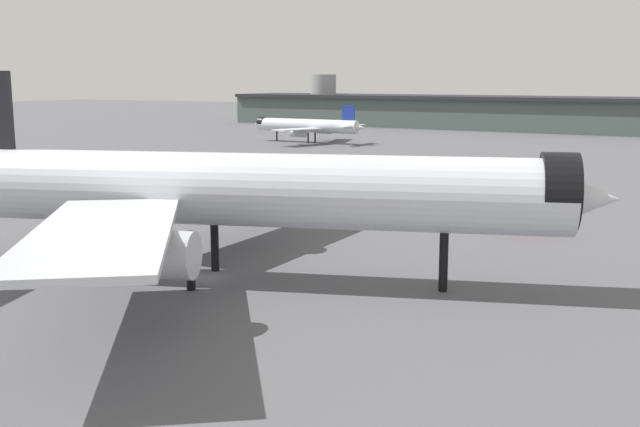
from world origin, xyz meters
TOP-DOWN VIEW (x-y plane):
  - ground at (0.00, 0.00)m, footprint 900.00×900.00m
  - airliner_near_gate at (2.85, 0.12)m, footprint 63.59×56.65m
  - airliner_far_taxiway at (-59.71, 134.11)m, footprint 35.99×32.79m
  - terminal_building at (-3.93, 214.23)m, footprint 261.21×51.88m
  - service_truck_front at (22.34, 34.11)m, footprint 5.62×2.84m

SIDE VIEW (x-z plane):
  - ground at x=0.00m, z-range 0.00..0.00m
  - service_truck_front at x=22.34m, z-range 0.09..3.09m
  - airliner_far_taxiway at x=-59.71m, z-range -0.63..10.06m
  - terminal_building at x=-3.93m, z-range -3.75..15.74m
  - airliner_near_gate at x=2.85m, z-range -1.09..17.30m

